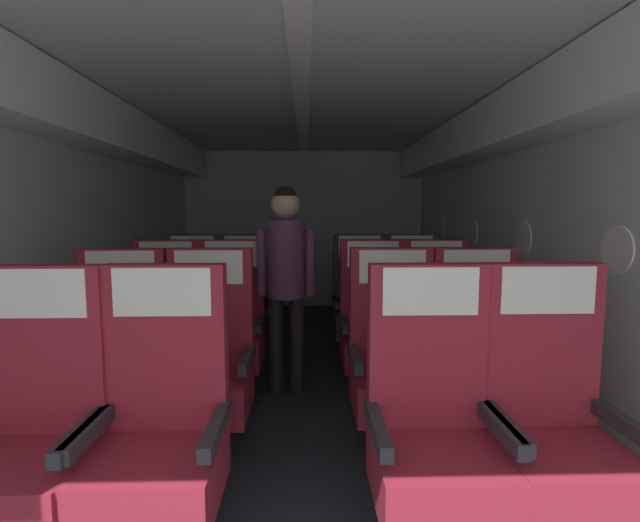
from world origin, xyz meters
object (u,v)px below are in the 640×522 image
seat_a_left_aisle (160,434)px  seat_c_left_aisle (230,328)px  seat_b_right_window (394,363)px  seat_c_left_window (165,330)px  seat_b_left_window (118,366)px  seat_b_right_aisle (479,363)px  seat_d_right_window (360,306)px  flight_attendant (286,268)px  seat_c_right_window (374,328)px  seat_d_left_window (192,307)px  seat_a_right_aisle (553,429)px  seat_b_left_aisle (208,365)px  seat_c_right_aisle (438,327)px  seat_a_right_window (433,432)px  seat_d_left_aisle (245,307)px  seat_a_left_window (31,438)px  seat_d_right_aisle (413,305)px

seat_a_left_aisle → seat_c_left_aisle: size_ratio=1.00×
seat_b_right_window → seat_c_left_window: size_ratio=1.00×
seat_b_left_window → seat_b_right_aisle: (2.11, 0.01, 0.00)m
seat_d_right_window → flight_attendant: bearing=-126.7°
seat_b_left_window → seat_c_right_window: 1.81m
seat_c_left_window → seat_d_left_window: size_ratio=1.00×
seat_b_right_aisle → seat_d_left_window: 2.69m
seat_b_left_window → flight_attendant: size_ratio=0.74×
seat_a_right_aisle → seat_d_right_window: (-0.50, 2.50, 0.00)m
seat_d_left_window → seat_c_right_window: bearing=-28.2°
seat_b_left_aisle → seat_c_right_aisle: size_ratio=1.00×
seat_c_left_aisle → seat_d_right_window: size_ratio=1.00×
seat_b_left_aisle → seat_d_left_window: size_ratio=1.00×
seat_b_right_aisle → seat_c_right_window: bearing=121.6°
seat_a_left_aisle → seat_b_left_aisle: size_ratio=1.00×
seat_b_left_aisle → seat_c_left_window: 0.97m
seat_d_left_window → seat_b_left_window: bearing=-90.3°
seat_a_right_aisle → seat_c_right_window: size_ratio=1.00×
seat_b_left_aisle → seat_d_right_window: size_ratio=1.00×
seat_a_left_aisle → seat_a_right_window: size_ratio=1.00×
seat_d_left_aisle → seat_b_left_window: bearing=-107.1°
seat_a_left_window → seat_c_right_window: bearing=46.4°
seat_d_left_window → seat_b_left_aisle: bearing=-73.2°
seat_b_right_aisle → seat_b_right_window: bearing=179.4°
seat_a_right_aisle → seat_b_right_window: same height
seat_a_right_window → seat_b_right_aisle: same height
seat_b_right_window → seat_d_right_window: (-0.01, 1.66, 0.00)m
seat_a_right_aisle → seat_d_right_aisle: same height
seat_c_left_window → seat_c_right_aisle: 2.09m
seat_a_right_aisle → seat_c_left_window: bearing=141.3°
seat_b_left_window → seat_b_right_aisle: size_ratio=1.00×
seat_c_right_aisle → flight_attendant: 1.26m
seat_d_left_aisle → flight_attendant: bearing=-64.5°
seat_c_left_aisle → seat_d_left_aisle: same height
flight_attendant → seat_d_left_aisle: bearing=124.7°
seat_d_left_aisle → flight_attendant: size_ratio=0.74×
seat_a_left_window → flight_attendant: (0.93, 1.63, 0.47)m
seat_c_left_aisle → seat_d_right_aisle: size_ratio=1.00×
seat_b_left_aisle → seat_d_right_aisle: same height
seat_c_left_aisle → seat_c_right_window: size_ratio=1.00×
seat_a_left_window → seat_d_right_window: 2.98m
seat_b_left_aisle → seat_c_left_window: same height
seat_d_right_window → seat_a_left_window: bearing=-122.3°
seat_a_left_window → seat_c_right_aisle: bearing=38.9°
seat_a_left_window → seat_d_left_aisle: same height
seat_b_left_aisle → seat_c_right_aisle: 1.80m
seat_a_right_aisle → seat_c_right_window: (-0.50, 1.66, 0.00)m
seat_d_right_aisle → flight_attendant: flight_attendant is taller
seat_c_left_window → seat_b_left_window: bearing=-90.8°
seat_a_right_window → seat_d_right_aisle: bearing=78.8°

